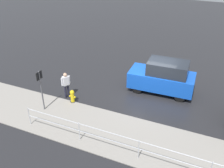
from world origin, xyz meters
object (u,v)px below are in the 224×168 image
object	(u,v)px
moving_hatchback	(163,77)
sign_post	(41,85)
pedestrian	(66,83)
fire_hydrant	(72,96)

from	to	relation	value
moving_hatchback	sign_post	xyz separation A→B (m)	(5.52, 4.53, 0.55)
pedestrian	sign_post	bearing A→B (deg)	74.18
moving_hatchback	sign_post	distance (m)	7.16
moving_hatchback	sign_post	size ratio (longest dim) A/B	1.65
moving_hatchback	fire_hydrant	size ratio (longest dim) A/B	4.94
fire_hydrant	moving_hatchback	bearing A→B (deg)	-143.78
moving_hatchback	sign_post	bearing A→B (deg)	39.36
pedestrian	sign_post	xyz separation A→B (m)	(0.46, 1.62, 0.62)
fire_hydrant	pedestrian	world-z (taller)	pedestrian
moving_hatchback	fire_hydrant	xyz separation A→B (m)	(4.45, 3.26, -0.63)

